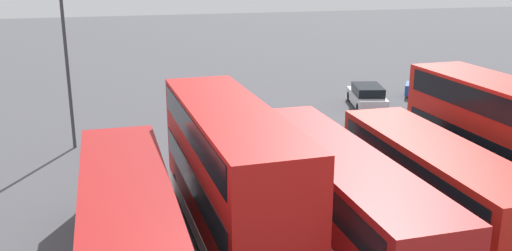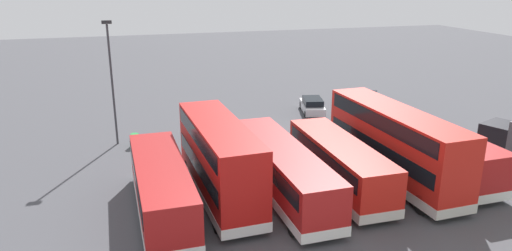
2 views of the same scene
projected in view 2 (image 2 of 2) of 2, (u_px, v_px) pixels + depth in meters
The scene contains 11 objects.
ground_plane at pixel (255, 132), 39.28m from camera, with size 140.00×140.00×0.00m, color #47474C.
bus_single_deck_near_end at pixel (438, 150), 30.65m from camera, with size 2.76×10.33×2.95m.
bus_double_decker_second at pixel (394, 142), 29.56m from camera, with size 2.97×12.05×4.55m.
bus_single_deck_third at pixel (339, 163), 28.48m from camera, with size 2.65×10.12×2.95m.
bus_single_deck_fourth at pixel (282, 169), 27.67m from camera, with size 2.76×12.09×2.95m.
bus_double_decker_fifth at pixel (219, 159), 26.91m from camera, with size 2.97×10.32×4.55m.
bus_single_deck_sixth at pixel (161, 187), 25.34m from camera, with size 2.68×10.53×2.95m.
car_hatchback_silver at pixel (312, 105), 44.52m from camera, with size 2.78×4.65×1.43m.
car_small_green at pixel (362, 99), 47.01m from camera, with size 4.44×3.77×1.43m.
lamp_post_tall at pixel (111, 75), 34.97m from camera, with size 0.70×0.30×9.27m.
waste_bin_yellow at pixel (135, 140), 35.96m from camera, with size 0.60×0.60×0.95m, color #197F33.
Camera 2 is at (10.65, 35.73, 12.37)m, focal length 33.54 mm.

